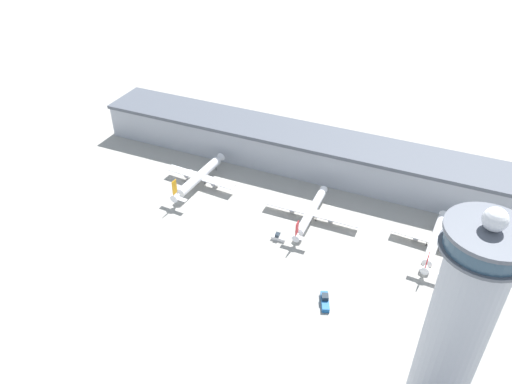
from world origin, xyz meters
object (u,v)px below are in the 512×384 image
object	(u,v)px
service_truck_catering	(279,237)
service_truck_fuel	(325,301)
airplane_gate_alpha	(199,177)
airplane_gate_bravo	(311,212)
airplane_gate_charlie	(435,241)
control_tower	(459,320)

from	to	relation	value
service_truck_catering	service_truck_fuel	distance (m)	35.48
airplane_gate_alpha	service_truck_fuel	xyz separation A→B (m)	(72.12, -43.73, -3.54)
service_truck_catering	airplane_gate_alpha	bearing A→B (deg)	156.65
airplane_gate_alpha	airplane_gate_bravo	xyz separation A→B (m)	(53.14, -3.32, -0.85)
airplane_gate_alpha	airplane_gate_charlie	xyz separation A→B (m)	(101.19, -0.70, -0.96)
airplane_gate_charlie	service_truck_fuel	distance (m)	52.00
airplane_gate_charlie	control_tower	bearing A→B (deg)	-82.19
control_tower	service_truck_fuel	xyz separation A→B (m)	(-37.77, 20.40, -30.68)
airplane_gate_bravo	airplane_gate_charlie	distance (m)	48.12
service_truck_catering	service_truck_fuel	bearing A→B (deg)	-42.38
airplane_gate_alpha	service_truck_catering	world-z (taller)	airplane_gate_alpha
airplane_gate_bravo	airplane_gate_alpha	bearing A→B (deg)	176.42
airplane_gate_charlie	airplane_gate_bravo	bearing A→B (deg)	-176.87
airplane_gate_charlie	airplane_gate_alpha	bearing A→B (deg)	179.61
service_truck_fuel	control_tower	bearing A→B (deg)	-28.38
airplane_gate_bravo	airplane_gate_charlie	size ratio (longest dim) A/B	1.07
airplane_gate_alpha	service_truck_fuel	distance (m)	84.42
control_tower	airplane_gate_charlie	size ratio (longest dim) A/B	1.79
service_truck_catering	service_truck_fuel	world-z (taller)	service_truck_fuel
service_truck_catering	airplane_gate_charlie	bearing A→B (deg)	19.08
airplane_gate_alpha	airplane_gate_charlie	distance (m)	101.20
airplane_gate_bravo	service_truck_catering	xyz separation A→B (m)	(-7.24, -16.49, -2.84)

